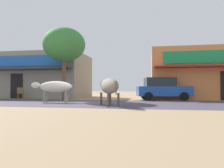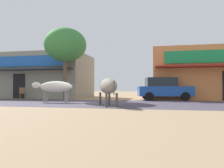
% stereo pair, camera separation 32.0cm
% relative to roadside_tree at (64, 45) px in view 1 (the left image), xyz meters
% --- Properties ---
extents(ground, '(80.00, 80.00, 0.00)m').
position_rel_roadside_tree_xyz_m(ground, '(2.34, -2.88, -4.12)').
color(ground, '#9B7F5E').
extents(asphalt_road, '(72.00, 6.13, 0.00)m').
position_rel_roadside_tree_xyz_m(asphalt_road, '(2.34, -2.88, -4.12)').
color(asphalt_road, '#453E4C').
rests_on(asphalt_road, ground).
extents(storefront_left_cafe, '(8.88, 6.29, 4.04)m').
position_rel_roadside_tree_xyz_m(storefront_left_cafe, '(-4.10, 3.88, -2.09)').
color(storefront_left_cafe, gray).
rests_on(storefront_left_cafe, ground).
extents(storefront_right_club, '(8.36, 6.29, 4.02)m').
position_rel_roadside_tree_xyz_m(storefront_right_club, '(10.67, 3.88, -2.11)').
color(storefront_right_club, '#D18046').
rests_on(storefront_right_club, ground).
extents(roadside_tree, '(3.16, 3.16, 5.41)m').
position_rel_roadside_tree_xyz_m(roadside_tree, '(0.00, 0.00, 0.00)').
color(roadside_tree, brown).
rests_on(roadside_tree, ground).
extents(parked_hatchback_car, '(4.08, 2.35, 1.64)m').
position_rel_roadside_tree_xyz_m(parked_hatchback_car, '(7.23, 1.05, -3.28)').
color(parked_hatchback_car, '#1A489B').
rests_on(parked_hatchback_car, ground).
extents(cow_near_brown, '(2.57, 1.02, 1.31)m').
position_rel_roadside_tree_xyz_m(cow_near_brown, '(0.58, -2.80, -3.17)').
color(cow_near_brown, beige).
rests_on(cow_near_brown, ground).
extents(cow_far_dark, '(1.64, 2.69, 1.37)m').
position_rel_roadside_tree_xyz_m(cow_far_dark, '(4.30, -4.57, -3.14)').
color(cow_far_dark, gray).
rests_on(cow_far_dark, ground).
extents(cafe_chair_near_tree, '(0.58, 0.58, 0.92)m').
position_rel_roadside_tree_xyz_m(cafe_chair_near_tree, '(-3.95, 0.50, -3.61)').
color(cafe_chair_near_tree, brown).
rests_on(cafe_chair_near_tree, ground).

